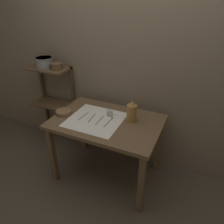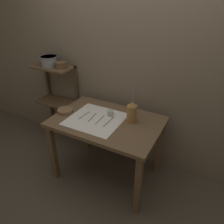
% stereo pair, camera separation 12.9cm
% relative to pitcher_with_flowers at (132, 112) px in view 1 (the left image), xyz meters
% --- Properties ---
extents(ground_plane, '(12.00, 12.00, 0.00)m').
position_rel_pitcher_with_flowers_xyz_m(ground_plane, '(-0.25, -0.10, -0.89)').
color(ground_plane, brown).
extents(stone_wall_back, '(7.00, 0.06, 2.40)m').
position_rel_pitcher_with_flowers_xyz_m(stone_wall_back, '(-0.25, 0.41, 0.31)').
color(stone_wall_back, '#7A6B56').
rests_on(stone_wall_back, ground_plane).
extents(wooden_table, '(1.19, 0.80, 0.78)m').
position_rel_pitcher_with_flowers_xyz_m(wooden_table, '(-0.25, -0.10, -0.22)').
color(wooden_table, brown).
rests_on(wooden_table, ground_plane).
extents(wooden_shelf_unit, '(0.56, 0.30, 1.16)m').
position_rel_pitcher_with_flowers_xyz_m(wooden_shelf_unit, '(-1.24, 0.25, -0.09)').
color(wooden_shelf_unit, brown).
rests_on(wooden_shelf_unit, ground_plane).
extents(linen_cloth, '(0.58, 0.56, 0.00)m').
position_rel_pitcher_with_flowers_xyz_m(linen_cloth, '(-0.37, -0.14, -0.11)').
color(linen_cloth, white).
rests_on(linen_cloth, wooden_table).
extents(pitcher_with_flowers, '(0.11, 0.11, 0.43)m').
position_rel_pitcher_with_flowers_xyz_m(pitcher_with_flowers, '(0.00, 0.00, 0.00)').
color(pitcher_with_flowers, olive).
rests_on(pitcher_with_flowers, wooden_table).
extents(wooden_bowl, '(0.18, 0.18, 0.04)m').
position_rel_pitcher_with_flowers_xyz_m(wooden_bowl, '(-0.76, -0.17, -0.09)').
color(wooden_bowl, brown).
rests_on(wooden_bowl, wooden_table).
extents(glass_tumbler_near, '(0.07, 0.07, 0.07)m').
position_rel_pitcher_with_flowers_xyz_m(glass_tumbler_near, '(-0.26, -0.00, -0.07)').
color(glass_tumbler_near, '#B7C1BC').
rests_on(glass_tumbler_near, wooden_table).
extents(knife_center, '(0.03, 0.20, 0.00)m').
position_rel_pitcher_with_flowers_xyz_m(knife_center, '(-0.52, -0.13, -0.11)').
color(knife_center, gray).
rests_on(knife_center, wooden_table).
extents(fork_inner, '(0.03, 0.20, 0.00)m').
position_rel_pitcher_with_flowers_xyz_m(fork_inner, '(-0.42, -0.13, -0.11)').
color(fork_inner, gray).
rests_on(fork_inner, wooden_table).
extents(fork_outer, '(0.02, 0.20, 0.00)m').
position_rel_pitcher_with_flowers_xyz_m(fork_outer, '(-0.32, -0.14, -0.11)').
color(fork_outer, gray).
rests_on(fork_outer, wooden_table).
extents(spoon_inner, '(0.02, 0.21, 0.02)m').
position_rel_pitcher_with_flowers_xyz_m(spoon_inner, '(-0.21, -0.08, -0.11)').
color(spoon_inner, gray).
rests_on(spoon_inner, wooden_table).
extents(metal_pot_large, '(0.22, 0.22, 0.13)m').
position_rel_pitcher_with_flowers_xyz_m(metal_pot_large, '(-1.28, 0.21, 0.33)').
color(metal_pot_large, gray).
rests_on(metal_pot_large, wooden_shelf_unit).
extents(metal_pot_small, '(0.14, 0.14, 0.08)m').
position_rel_pitcher_with_flowers_xyz_m(metal_pot_small, '(-1.09, 0.21, 0.31)').
color(metal_pot_small, brown).
rests_on(metal_pot_small, wooden_shelf_unit).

